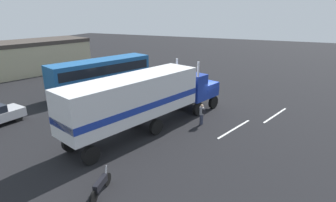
{
  "coord_description": "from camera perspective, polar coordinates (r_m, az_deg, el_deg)",
  "views": [
    {
      "loc": [
        -22.33,
        -6.33,
        8.42
      ],
      "look_at": [
        -3.78,
        1.66,
        1.6
      ],
      "focal_mm": 29.38,
      "sensor_mm": 36.0,
      "label": 1
    }
  ],
  "objects": [
    {
      "name": "parked_bus",
      "position": [
        29.72,
        -13.68,
        5.79
      ],
      "size": [
        11.17,
        6.41,
        3.4
      ],
      "color": "#1E5999",
      "rests_on": "ground_plane"
    },
    {
      "name": "lane_stripe_mid",
      "position": [
        24.52,
        21.38,
        -2.75
      ],
      "size": [
        4.2,
        1.62,
        0.01
      ],
      "primitive_type": "cube",
      "rotation": [
        0.0,
        0.0,
        -0.34
      ],
      "color": "silver",
      "rests_on": "ground_plane"
    },
    {
      "name": "motorcycle",
      "position": [
        13.96,
        -13.79,
        -16.61
      ],
      "size": [
        2.09,
        0.47,
        1.12
      ],
      "color": "black",
      "rests_on": "ground_plane"
    },
    {
      "name": "building_backdrop",
      "position": [
        41.64,
        -29.23,
        7.95
      ],
      "size": [
        20.03,
        11.9,
        4.31
      ],
      "color": "#B7AD8C",
      "rests_on": "ground_plane"
    },
    {
      "name": "person_bystander",
      "position": [
        20.89,
        7.03,
        -2.61
      ],
      "size": [
        0.38,
        0.48,
        1.63
      ],
      "color": "#2D3347",
      "rests_on": "ground_plane"
    },
    {
      "name": "semi_truck",
      "position": [
        19.43,
        -4.69,
        0.93
      ],
      "size": [
        14.19,
        6.98,
        4.5
      ],
      "color": "#193399",
      "rests_on": "ground_plane"
    },
    {
      "name": "ground_plane",
      "position": [
        24.69,
        7.04,
        -1.43
      ],
      "size": [
        120.0,
        120.0,
        0.0
      ],
      "primitive_type": "plane",
      "color": "black"
    },
    {
      "name": "lane_stripe_near",
      "position": [
        20.9,
        13.59,
        -5.64
      ],
      "size": [
        4.2,
        1.62,
        0.01
      ],
      "primitive_type": "cube",
      "rotation": [
        0.0,
        0.0,
        -0.34
      ],
      "color": "silver",
      "rests_on": "ground_plane"
    }
  ]
}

